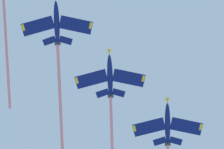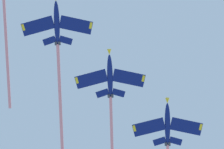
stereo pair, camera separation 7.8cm
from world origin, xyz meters
TOP-DOWN VIEW (x-y plane):
  - jet_second at (22.02, 21.20)m, footprint 40.40×37.02m
  - jet_third at (42.14, 19.69)m, footprint 39.86×36.53m

SIDE VIEW (x-z plane):
  - jet_third at x=42.14m, z-range 131.51..142.14m
  - jet_second at x=22.02m, z-range 133.75..144.80m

